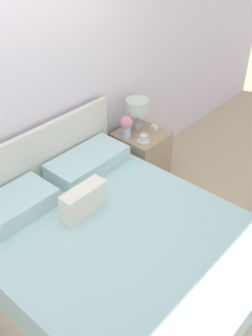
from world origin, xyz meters
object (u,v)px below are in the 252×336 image
(flower_vase, at_px, (127,125))
(teacup, at_px, (143,138))
(table_lamp, at_px, (137,108))
(nightstand, at_px, (141,159))
(bed, at_px, (114,256))
(alarm_clock, at_px, (154,128))

(flower_vase, bearing_deg, teacup, -72.96)
(table_lamp, xyz_separation_m, teacup, (-0.15, -0.21, -0.19))
(table_lamp, distance_m, teacup, 0.32)
(nightstand, height_order, flower_vase, flower_vase)
(nightstand, xyz_separation_m, table_lamp, (0.05, 0.10, 0.53))
(table_lamp, relative_size, teacup, 2.54)
(nightstand, xyz_separation_m, flower_vase, (-0.15, 0.07, 0.44))
(bed, height_order, nightstand, bed)
(table_lamp, relative_size, flower_vase, 1.39)
(nightstand, height_order, table_lamp, table_lamp)
(nightstand, bearing_deg, teacup, -133.00)
(flower_vase, xyz_separation_m, teacup, (0.05, -0.17, -0.10))
(flower_vase, bearing_deg, nightstand, -23.85)
(nightstand, bearing_deg, bed, -149.05)
(bed, xyz_separation_m, table_lamp, (1.19, 0.79, 0.53))
(flower_vase, bearing_deg, table_lamp, 11.09)
(bed, distance_m, table_lamp, 1.52)
(alarm_clock, bearing_deg, teacup, -169.13)
(bed, xyz_separation_m, alarm_clock, (1.26, 0.62, 0.34))
(bed, bearing_deg, alarm_clock, 26.23)
(bed, xyz_separation_m, flower_vase, (0.99, 0.75, 0.44))
(table_lamp, height_order, flower_vase, table_lamp)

